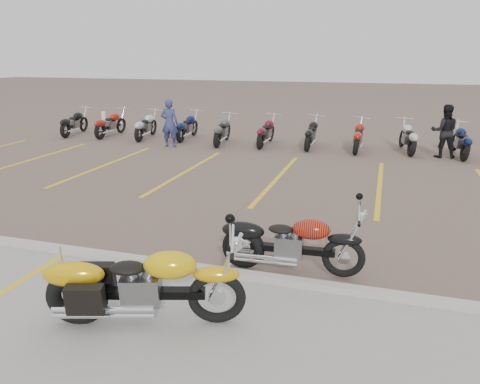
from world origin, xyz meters
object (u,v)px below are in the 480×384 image
object	(u,v)px
yellow_cruiser	(141,287)
person_a	(170,123)
bollard	(104,124)
flame_cruiser	(289,245)
person_b	(444,131)

from	to	relation	value
yellow_cruiser	person_a	xyz separation A→B (m)	(-4.76, 10.81, 0.36)
yellow_cruiser	bollard	xyz separation A→B (m)	(-8.43, 12.24, -0.01)
flame_cruiser	bollard	world-z (taller)	bollard
yellow_cruiser	bollard	world-z (taller)	bollard
person_b	bollard	world-z (taller)	person_b
person_a	flame_cruiser	bearing A→B (deg)	116.32
yellow_cruiser	bollard	size ratio (longest dim) A/B	2.42
flame_cruiser	person_a	world-z (taller)	person_a
person_b	bollard	size ratio (longest dim) A/B	1.73
flame_cruiser	person_a	xyz separation A→B (m)	(-6.21, 8.85, 0.41)
flame_cruiser	bollard	bearing A→B (deg)	130.46
bollard	flame_cruiser	bearing A→B (deg)	-46.11
yellow_cruiser	flame_cruiser	size ratio (longest dim) A/B	1.09
person_b	flame_cruiser	bearing A→B (deg)	68.08
flame_cruiser	person_b	xyz separation A→B (m)	(3.12, 9.83, 0.41)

